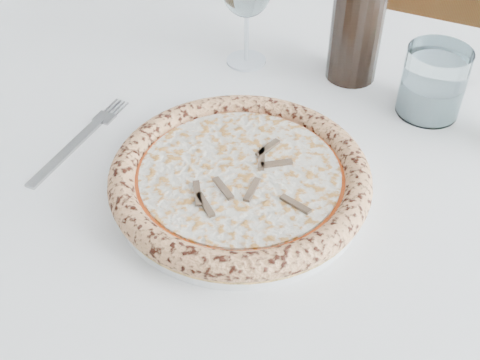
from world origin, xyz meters
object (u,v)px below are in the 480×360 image
(dining_table, at_px, (271,190))
(chair_far, at_px, (388,45))
(plate, at_px, (240,187))
(tumbler, at_px, (432,86))
(pizza, at_px, (240,176))

(dining_table, xyz_separation_m, chair_far, (-0.01, 0.74, -0.14))
(plate, xyz_separation_m, tumbler, (0.17, 0.27, 0.03))
(dining_table, xyz_separation_m, tumbler, (0.17, 0.17, 0.12))
(pizza, relative_size, tumbler, 3.20)
(dining_table, bearing_deg, tumbler, 46.11)
(pizza, distance_m, tumbler, 0.32)
(plate, height_order, tumbler, tumbler)
(plate, relative_size, pizza, 0.96)
(plate, distance_m, tumbler, 0.32)
(chair_far, height_order, tumbler, chair_far)
(dining_table, height_order, plate, plate)
(dining_table, bearing_deg, chair_far, 90.92)
(pizza, height_order, tumbler, tumbler)
(tumbler, bearing_deg, pizza, -121.39)
(tumbler, bearing_deg, plate, -121.39)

